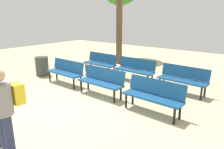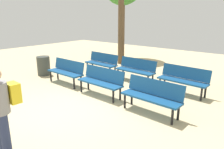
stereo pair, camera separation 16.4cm
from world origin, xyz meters
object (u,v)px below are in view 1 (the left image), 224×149
bench_r0_c2 (154,94)px  tree_1 (119,32)px  bench_r0_c0 (66,71)px  trash_bin (42,66)px  bench_r1_c2 (183,78)px  bench_r1_c1 (135,68)px  visitor_with_backpack (5,109)px  bench_r1_c0 (101,62)px  bench_r0_c1 (102,80)px

bench_r0_c2 → tree_1: (-4.21, 4.16, 1.13)m
bench_r0_c0 → trash_bin: size_ratio=2.02×
bench_r0_c0 → bench_r0_c2: bearing=-1.6°
bench_r1_c2 → tree_1: (-4.26, 2.24, 1.13)m
bench_r1_c1 → visitor_with_backpack: 5.32m
bench_r0_c2 → bench_r1_c0: bearing=152.1°
bench_r0_c1 → visitor_with_backpack: 3.42m
bench_r1_c1 → trash_bin: size_ratio=2.03×
bench_r1_c1 → trash_bin: (-3.54, -1.73, -0.11)m
bench_r1_c1 → tree_1: (-2.37, 2.13, 1.13)m
bench_r0_c1 → bench_r1_c2: 2.65m
bench_r0_c0 → bench_r1_c2: (3.73, 1.75, 0.00)m
bench_r0_c2 → bench_r1_c1: bearing=134.0°
bench_r0_c1 → bench_r1_c0: size_ratio=0.99×
bench_r0_c1 → trash_bin: (-3.52, 0.21, -0.11)m
bench_r0_c0 → tree_1: tree_1 is taller
bench_r0_c2 → bench_r1_c1: same height
bench_r0_c1 → visitor_with_backpack: size_ratio=0.98×
bench_r0_c1 → trash_bin: size_ratio=2.02×
bench_r0_c2 → tree_1: size_ratio=0.49×
bench_r0_c1 → trash_bin: bench_r0_c1 is taller
bench_r0_c2 → visitor_with_backpack: bearing=-107.6°
tree_1 → trash_bin: bearing=-106.9°
bench_r0_c2 → trash_bin: 5.39m
bench_r0_c2 → trash_bin: (-5.38, 0.30, -0.11)m
bench_r1_c0 → trash_bin: 2.49m
bench_r0_c0 → bench_r0_c1: size_ratio=1.00×
bench_r1_c1 → tree_1: bearing=140.4°
bench_r0_c2 → bench_r1_c0: same height
bench_r0_c2 → bench_r1_c2: same height
bench_r1_c0 → bench_r1_c2: (3.71, -0.16, 0.00)m
bench_r0_c1 → bench_r1_c1: bearing=90.5°
bench_r0_c0 → bench_r1_c1: same height
visitor_with_backpack → bench_r0_c2: bearing=-107.6°
visitor_with_backpack → tree_1: bearing=-65.6°
bench_r0_c1 → visitor_with_backpack: visitor_with_backpack is taller
tree_1 → visitor_with_backpack: bearing=-67.4°
bench_r0_c0 → bench_r1_c0: same height
visitor_with_backpack → bench_r0_c1: bearing=-75.8°
bench_r1_c2 → tree_1: bearing=155.3°
trash_bin → bench_r0_c2: bearing=-3.2°
bench_r0_c2 → bench_r1_c0: size_ratio=1.00×
visitor_with_backpack → trash_bin: visitor_with_backpack is taller
bench_r0_c0 → bench_r0_c2: 3.68m
bench_r1_c2 → trash_bin: bearing=-160.4°
bench_r0_c0 → bench_r1_c0: 1.92m
bench_r1_c1 → tree_1: tree_1 is taller
bench_r0_c1 → bench_r0_c2: (1.86, -0.10, 0.00)m
bench_r0_c1 → tree_1: 4.83m
bench_r1_c0 → visitor_with_backpack: bearing=-62.0°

